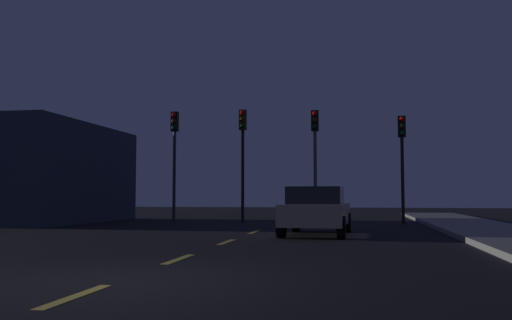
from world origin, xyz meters
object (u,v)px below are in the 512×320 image
traffic_signal_center_right (315,144)px  traffic_signal_far_right (402,148)px  traffic_signal_center_left (243,143)px  car_stopped_ahead (316,210)px  traffic_signal_far_left (174,145)px

traffic_signal_center_right → traffic_signal_far_right: (3.65, -0.00, -0.22)m
traffic_signal_center_left → traffic_signal_far_right: size_ratio=1.10×
traffic_signal_far_right → car_stopped_ahead: size_ratio=1.14×
car_stopped_ahead → traffic_signal_far_left: bearing=135.2°
traffic_signal_far_right → traffic_signal_center_left: bearing=180.0°
traffic_signal_far_left → traffic_signal_center_left: size_ratio=1.00×
traffic_signal_center_right → traffic_signal_far_right: size_ratio=1.08×
traffic_signal_far_left → traffic_signal_center_right: 6.39m
traffic_signal_center_left → traffic_signal_center_right: bearing=-0.0°
traffic_signal_far_right → car_stopped_ahead: traffic_signal_far_right is taller
traffic_signal_far_left → car_stopped_ahead: 10.14m
traffic_signal_center_left → traffic_signal_center_right: (3.21, -0.00, -0.07)m
traffic_signal_far_left → traffic_signal_far_right: traffic_signal_far_left is taller
traffic_signal_far_left → traffic_signal_center_right: traffic_signal_far_left is taller
traffic_signal_far_left → traffic_signal_center_left: bearing=-0.0°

